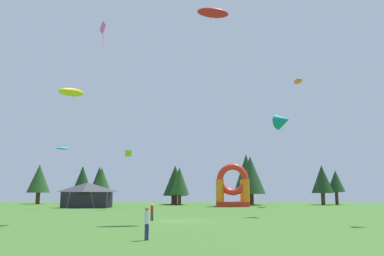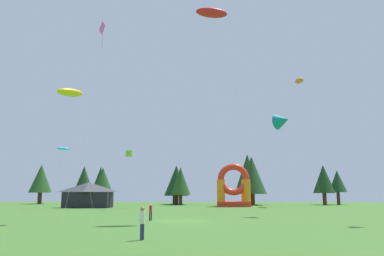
{
  "view_description": "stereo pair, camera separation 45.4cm",
  "coord_description": "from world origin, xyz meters",
  "px_view_note": "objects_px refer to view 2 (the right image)",
  "views": [
    {
      "loc": [
        2.78,
        -35.76,
        2.72
      ],
      "look_at": [
        0.0,
        15.29,
        11.09
      ],
      "focal_mm": 35.95,
      "sensor_mm": 36.0,
      "label": 1
    },
    {
      "loc": [
        3.23,
        -35.73,
        2.72
      ],
      "look_at": [
        0.0,
        15.29,
        11.09
      ],
      "focal_mm": 35.95,
      "sensor_mm": 36.0,
      "label": 2
    }
  ],
  "objects_px": {
    "kite_red_parafoil": "(212,13)",
    "kite_teal_delta": "(283,121)",
    "person_far_side": "(142,220)",
    "kite_cyan_parafoil": "(63,149)",
    "kite_orange_parafoil": "(299,81)",
    "inflatable_orange_dome": "(233,190)",
    "person_left_edge": "(151,210)",
    "kite_yellow_parafoil": "(70,93)",
    "kite_pink_diamond": "(103,30)",
    "festival_tent": "(88,195)",
    "kite_lime_box": "(129,154)"
  },
  "relations": [
    {
      "from": "kite_red_parafoil",
      "to": "kite_teal_delta",
      "type": "bearing_deg",
      "value": 41.15
    },
    {
      "from": "person_far_side",
      "to": "kite_cyan_parafoil",
      "type": "bearing_deg",
      "value": 52.24
    },
    {
      "from": "kite_red_parafoil",
      "to": "kite_orange_parafoil",
      "type": "height_order",
      "value": "kite_orange_parafoil"
    },
    {
      "from": "kite_teal_delta",
      "to": "person_far_side",
      "type": "distance_m",
      "value": 26.57
    },
    {
      "from": "kite_cyan_parafoil",
      "to": "inflatable_orange_dome",
      "type": "distance_m",
      "value": 29.6
    },
    {
      "from": "kite_cyan_parafoil",
      "to": "person_left_edge",
      "type": "xyz_separation_m",
      "value": [
        17.54,
        -21.86,
        -8.26
      ]
    },
    {
      "from": "kite_yellow_parafoil",
      "to": "kite_pink_diamond",
      "type": "xyz_separation_m",
      "value": [
        0.16,
        8.63,
        9.76
      ]
    },
    {
      "from": "kite_red_parafoil",
      "to": "person_far_side",
      "type": "relative_size",
      "value": 11.52
    },
    {
      "from": "kite_pink_diamond",
      "to": "person_left_edge",
      "type": "height_order",
      "value": "kite_pink_diamond"
    },
    {
      "from": "festival_tent",
      "to": "person_left_edge",
      "type": "bearing_deg",
      "value": -60.83
    },
    {
      "from": "kite_pink_diamond",
      "to": "kite_cyan_parafoil",
      "type": "height_order",
      "value": "kite_pink_diamond"
    },
    {
      "from": "kite_teal_delta",
      "to": "kite_orange_parafoil",
      "type": "bearing_deg",
      "value": 73.62
    },
    {
      "from": "kite_red_parafoil",
      "to": "kite_orange_parafoil",
      "type": "xyz_separation_m",
      "value": [
        16.36,
        35.63,
        2.92
      ]
    },
    {
      "from": "kite_teal_delta",
      "to": "inflatable_orange_dome",
      "type": "distance_m",
      "value": 26.97
    },
    {
      "from": "kite_pink_diamond",
      "to": "inflatable_orange_dome",
      "type": "bearing_deg",
      "value": 59.73
    },
    {
      "from": "kite_lime_box",
      "to": "festival_tent",
      "type": "height_order",
      "value": "kite_lime_box"
    },
    {
      "from": "inflatable_orange_dome",
      "to": "festival_tent",
      "type": "relative_size",
      "value": 1.0
    },
    {
      "from": "kite_teal_delta",
      "to": "kite_pink_diamond",
      "type": "relative_size",
      "value": 0.53
    },
    {
      "from": "kite_yellow_parafoil",
      "to": "kite_lime_box",
      "type": "bearing_deg",
      "value": 90.22
    },
    {
      "from": "kite_red_parafoil",
      "to": "festival_tent",
      "type": "xyz_separation_m",
      "value": [
        -20.71,
        25.87,
        -18.57
      ]
    },
    {
      "from": "person_far_side",
      "to": "kite_orange_parafoil",
      "type": "bearing_deg",
      "value": 1.99
    },
    {
      "from": "festival_tent",
      "to": "kite_teal_delta",
      "type": "bearing_deg",
      "value": -33.51
    },
    {
      "from": "kite_yellow_parafoil",
      "to": "festival_tent",
      "type": "height_order",
      "value": "kite_yellow_parafoil"
    },
    {
      "from": "kite_cyan_parafoil",
      "to": "kite_yellow_parafoil",
      "type": "bearing_deg",
      "value": -67.06
    },
    {
      "from": "kite_lime_box",
      "to": "inflatable_orange_dome",
      "type": "relative_size",
      "value": 1.18
    },
    {
      "from": "person_far_side",
      "to": "festival_tent",
      "type": "relative_size",
      "value": 0.25
    },
    {
      "from": "person_left_edge",
      "to": "festival_tent",
      "type": "height_order",
      "value": "festival_tent"
    },
    {
      "from": "kite_red_parafoil",
      "to": "inflatable_orange_dome",
      "type": "relative_size",
      "value": 2.84
    },
    {
      "from": "kite_lime_box",
      "to": "person_left_edge",
      "type": "relative_size",
      "value": 5.67
    },
    {
      "from": "kite_teal_delta",
      "to": "kite_red_parafoil",
      "type": "relative_size",
      "value": 0.55
    },
    {
      "from": "kite_lime_box",
      "to": "inflatable_orange_dome",
      "type": "xyz_separation_m",
      "value": [
        16.25,
        11.62,
        -5.45
      ]
    },
    {
      "from": "kite_yellow_parafoil",
      "to": "person_far_side",
      "type": "height_order",
      "value": "kite_yellow_parafoil"
    },
    {
      "from": "inflatable_orange_dome",
      "to": "kite_red_parafoil",
      "type": "bearing_deg",
      "value": -95.8
    },
    {
      "from": "kite_red_parafoil",
      "to": "inflatable_orange_dome",
      "type": "height_order",
      "value": "kite_red_parafoil"
    },
    {
      "from": "kite_pink_diamond",
      "to": "festival_tent",
      "type": "xyz_separation_m",
      "value": [
        -7.99,
        20.94,
        -19.23
      ]
    },
    {
      "from": "person_left_edge",
      "to": "festival_tent",
      "type": "distance_m",
      "value": 30.61
    },
    {
      "from": "person_left_edge",
      "to": "inflatable_orange_dome",
      "type": "xyz_separation_m",
      "value": [
        9.08,
        33.17,
        1.94
      ]
    },
    {
      "from": "kite_teal_delta",
      "to": "person_far_side",
      "type": "bearing_deg",
      "value": -118.36
    },
    {
      "from": "kite_lime_box",
      "to": "festival_tent",
      "type": "xyz_separation_m",
      "value": [
        -7.74,
        5.16,
        -6.27
      ]
    },
    {
      "from": "kite_yellow_parafoil",
      "to": "kite_cyan_parafoil",
      "type": "bearing_deg",
      "value": 112.94
    },
    {
      "from": "kite_yellow_parafoil",
      "to": "kite_cyan_parafoil",
      "type": "distance_m",
      "value": 26.94
    },
    {
      "from": "kite_orange_parafoil",
      "to": "festival_tent",
      "type": "xyz_separation_m",
      "value": [
        -37.06,
        -9.76,
        -21.49
      ]
    },
    {
      "from": "kite_teal_delta",
      "to": "kite_yellow_parafoil",
      "type": "relative_size",
      "value": 0.95
    },
    {
      "from": "kite_cyan_parafoil",
      "to": "inflatable_orange_dome",
      "type": "relative_size",
      "value": 1.27
    },
    {
      "from": "kite_cyan_parafoil",
      "to": "festival_tent",
      "type": "height_order",
      "value": "kite_cyan_parafoil"
    },
    {
      "from": "kite_red_parafoil",
      "to": "person_left_edge",
      "type": "xyz_separation_m",
      "value": [
        -5.8,
        -0.84,
        -19.69
      ]
    },
    {
      "from": "person_far_side",
      "to": "festival_tent",
      "type": "bearing_deg",
      "value": 46.24
    },
    {
      "from": "kite_teal_delta",
      "to": "person_far_side",
      "type": "height_order",
      "value": "kite_teal_delta"
    },
    {
      "from": "kite_pink_diamond",
      "to": "festival_tent",
      "type": "bearing_deg",
      "value": 110.9
    },
    {
      "from": "kite_pink_diamond",
      "to": "person_far_side",
      "type": "bearing_deg",
      "value": -65.96
    }
  ]
}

